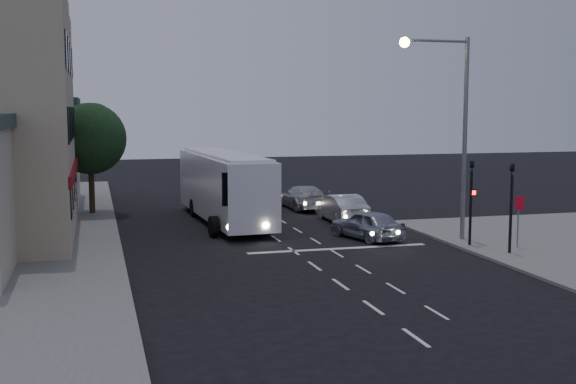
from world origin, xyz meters
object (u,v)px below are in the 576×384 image
object	(u,v)px
regulatory_sign	(519,213)
street_tree	(90,135)
tour_bus	(224,185)
car_suv	(367,224)
streetlight	(452,114)
car_sedan_b	(303,197)
traffic_signal_main	(471,192)
traffic_signal_side	(511,197)
car_sedan_a	(342,208)

from	to	relation	value
regulatory_sign	street_tree	world-z (taller)	street_tree
tour_bus	car_suv	xyz separation A→B (m)	(5.49, -6.61, -1.30)
streetlight	car_sedan_b	bearing A→B (deg)	105.34
car_suv	traffic_signal_main	bearing A→B (deg)	122.63
car_sedan_b	traffic_signal_side	world-z (taller)	traffic_signal_side
street_tree	streetlight	bearing A→B (deg)	-39.51
car_suv	regulatory_sign	world-z (taller)	regulatory_sign
car_suv	car_sedan_b	world-z (taller)	car_sedan_b
tour_bus	streetlight	distance (m)	12.61
car_suv	streetlight	size ratio (longest dim) A/B	0.45
car_suv	streetlight	xyz separation A→B (m)	(3.32, -1.60, 5.04)
car_sedan_b	tour_bus	bearing A→B (deg)	33.00
car_sedan_b	regulatory_sign	bearing A→B (deg)	107.43
street_tree	tour_bus	bearing A→B (deg)	-34.43
car_suv	street_tree	world-z (taller)	street_tree
car_suv	regulatory_sign	size ratio (longest dim) A/B	1.84
traffic_signal_main	regulatory_sign	size ratio (longest dim) A/B	1.86
car_sedan_b	car_suv	bearing A→B (deg)	87.52
car_suv	street_tree	xyz separation A→B (m)	(-12.23, 11.22, 3.81)
tour_bus	car_suv	world-z (taller)	tour_bus
tour_bus	traffic_signal_main	bearing A→B (deg)	-50.06
streetlight	tour_bus	bearing A→B (deg)	137.05
traffic_signal_side	regulatory_sign	bearing A→B (deg)	43.92
tour_bus	regulatory_sign	distance (m)	15.15
regulatory_sign	street_tree	distance (m)	23.40
car_sedan_b	streetlight	world-z (taller)	streetlight
car_suv	streetlight	bearing A→B (deg)	137.10
car_suv	car_sedan_a	distance (m)	5.15
tour_bus	traffic_signal_main	world-z (taller)	traffic_signal_main
regulatory_sign	street_tree	xyz separation A→B (m)	(-17.51, 15.26, 2.90)
car_sedan_a	streetlight	world-z (taller)	streetlight
car_sedan_b	street_tree	bearing A→B (deg)	-5.80
traffic_signal_main	car_sedan_b	bearing A→B (deg)	104.81
traffic_signal_side	traffic_signal_main	bearing A→B (deg)	109.49
car_sedan_a	street_tree	size ratio (longest dim) A/B	0.73
car_suv	street_tree	size ratio (longest dim) A/B	0.65
tour_bus	car_sedan_b	distance (m)	6.86
traffic_signal_main	traffic_signal_side	xyz separation A→B (m)	(0.70, -1.98, 0.00)
regulatory_sign	streetlight	distance (m)	5.18
car_sedan_a	regulatory_sign	size ratio (longest dim) A/B	2.06
traffic_signal_side	car_suv	bearing A→B (deg)	130.54
car_sedan_a	traffic_signal_main	xyz separation A→B (m)	(3.03, -8.14, 1.67)
traffic_signal_main	streetlight	world-z (taller)	streetlight
car_sedan_a	street_tree	distance (m)	14.65
streetlight	regulatory_sign	bearing A→B (deg)	-51.25
tour_bus	street_tree	world-z (taller)	street_tree
car_sedan_b	regulatory_sign	world-z (taller)	regulatory_sign
traffic_signal_side	street_tree	xyz separation A→B (m)	(-16.51, 16.22, 2.08)
traffic_signal_main	traffic_signal_side	distance (m)	2.10
streetlight	street_tree	size ratio (longest dim) A/B	1.45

